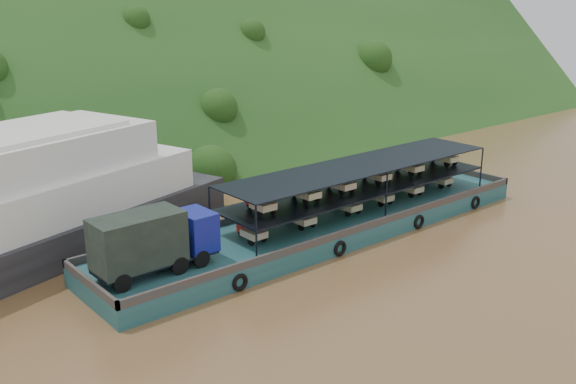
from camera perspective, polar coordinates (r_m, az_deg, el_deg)
ground at (r=44.73m, az=4.45°, el=-4.30°), size 160.00×160.00×0.00m
hillside at (r=73.67m, az=-15.51°, el=3.70°), size 140.00×39.60×39.60m
cargo_barge at (r=44.34m, az=2.01°, el=-2.79°), size 35.00×7.18×4.83m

